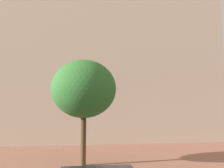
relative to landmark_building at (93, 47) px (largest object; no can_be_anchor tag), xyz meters
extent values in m
cube|color=beige|center=(0.32, 0.22, -1.73)|extent=(27.15, 14.10, 19.66)
cube|color=beige|center=(-2.47, 0.22, 3.33)|extent=(5.71, 5.71, 29.77)
cylinder|color=beige|center=(12.39, -5.33, -0.63)|extent=(2.80, 2.80, 21.85)
cylinder|color=#4C3823|center=(-1.53, -15.77, -10.06)|extent=(0.34, 0.34, 2.99)
ellipsoid|color=#2D6B2D|center=(-1.53, -15.77, -6.97)|extent=(3.98, 3.98, 3.58)
camera|label=1|loc=(-1.95, -30.66, -8.37)|focal=38.64mm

